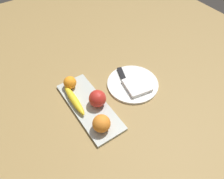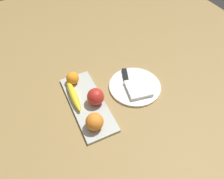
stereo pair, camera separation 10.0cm
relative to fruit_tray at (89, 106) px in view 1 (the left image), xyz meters
name	(u,v)px [view 1 (the left image)]	position (x,y,z in m)	size (l,w,h in m)	color
ground_plane	(89,102)	(-0.03, 0.01, -0.01)	(2.40, 2.40, 0.00)	olive
fruit_tray	(89,106)	(0.00, 0.00, 0.00)	(0.39, 0.15, 0.01)	#B3BBB6
apple	(97,99)	(0.01, 0.04, 0.05)	(0.08, 0.08, 0.08)	red
banana	(74,100)	(-0.06, -0.05, 0.02)	(0.20, 0.03, 0.03)	yellow
orange_near_apple	(70,83)	(-0.15, -0.02, 0.04)	(0.06, 0.06, 0.06)	orange
orange_near_banana	(101,123)	(0.13, -0.02, 0.04)	(0.08, 0.08, 0.08)	orange
dinner_plate	(133,84)	(0.00, 0.25, 0.00)	(0.26, 0.26, 0.01)	white
folded_napkin	(137,86)	(0.03, 0.25, 0.01)	(0.12, 0.11, 0.02)	white
knife	(122,76)	(-0.06, 0.23, 0.01)	(0.18, 0.08, 0.01)	silver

